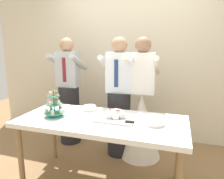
% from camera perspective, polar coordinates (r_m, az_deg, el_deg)
% --- Properties ---
extents(rear_wall, '(5.20, 0.10, 2.90)m').
position_cam_1_polar(rear_wall, '(3.54, 5.32, 10.34)').
color(rear_wall, beige).
rests_on(rear_wall, ground_plane).
extents(dessert_table, '(1.80, 0.80, 0.78)m').
position_cam_1_polar(dessert_table, '(2.30, -2.95, -9.80)').
color(dessert_table, white).
rests_on(dessert_table, ground_plane).
extents(cupcake_stand, '(0.23, 0.23, 0.31)m').
position_cam_1_polar(cupcake_stand, '(2.40, -15.49, -4.47)').
color(cupcake_stand, teal).
rests_on(cupcake_stand, dessert_table).
extents(main_cake_tray, '(0.44, 0.31, 0.13)m').
position_cam_1_polar(main_cake_tray, '(2.24, 0.97, -7.19)').
color(main_cake_tray, silver).
rests_on(main_cake_tray, dessert_table).
extents(plate_stack, '(0.20, 0.20, 0.08)m').
position_cam_1_polar(plate_stack, '(2.16, 11.45, -8.34)').
color(plate_stack, white).
rests_on(plate_stack, dessert_table).
extents(round_cake, '(0.24, 0.24, 0.07)m').
position_cam_1_polar(round_cake, '(2.54, -6.11, -5.25)').
color(round_cake, white).
rests_on(round_cake, dessert_table).
extents(person_groom, '(0.50, 0.52, 1.66)m').
position_cam_1_polar(person_groom, '(2.92, 1.86, -3.99)').
color(person_groom, '#232328').
rests_on(person_groom, ground_plane).
extents(person_bride, '(0.56, 0.56, 1.66)m').
position_cam_1_polar(person_bride, '(2.93, 7.91, -7.41)').
color(person_bride, white).
rests_on(person_bride, ground_plane).
extents(person_guest, '(0.47, 0.49, 1.66)m').
position_cam_1_polar(person_guest, '(3.36, -11.64, -2.07)').
color(person_guest, '#232328').
rests_on(person_guest, ground_plane).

